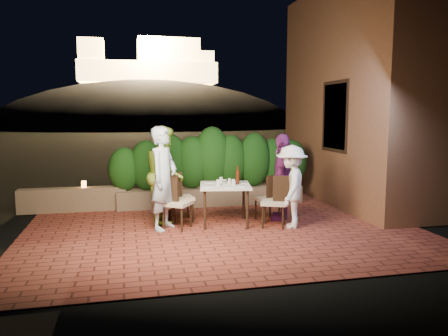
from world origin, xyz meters
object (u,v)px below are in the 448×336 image
object	(u,v)px
dining_table	(225,204)
chair_left_back	(181,197)
bowl	(222,181)
diner_white	(291,187)
chair_right_back	(267,198)
beer_bottle	(238,175)
diner_purple	(282,177)
chair_left_front	(177,202)
chair_right_front	(274,201)
diner_green	(164,174)
diner_blue	(163,178)
parapet_lamp	(84,184)

from	to	relation	value
dining_table	chair_left_back	size ratio (longest dim) A/B	0.97
bowl	dining_table	bearing A→B (deg)	-92.52
bowl	diner_white	bearing A→B (deg)	-36.60
dining_table	chair_right_back	bearing A→B (deg)	7.10
bowl	chair_right_back	size ratio (longest dim) A/B	0.19
chair_left_back	diner_white	distance (m)	2.12
beer_bottle	diner_purple	size ratio (longest dim) A/B	0.21
chair_left_front	chair_right_front	xyz separation A→B (m)	(1.74, -0.27, -0.01)
dining_table	diner_purple	size ratio (longest dim) A/B	0.55
bowl	chair_left_back	size ratio (longest dim) A/B	0.18
beer_bottle	diner_green	bearing A→B (deg)	160.27
chair_left_back	diner_blue	xyz separation A→B (m)	(-0.38, -0.52, 0.45)
dining_table	chair_right_back	world-z (taller)	chair_right_back
chair_right_front	diner_green	bearing A→B (deg)	-0.44
dining_table	bowl	world-z (taller)	bowl
chair_left_front	diner_white	bearing A→B (deg)	24.22
chair_left_back	diner_green	distance (m)	0.54
beer_bottle	diner_purple	distance (m)	0.94
diner_purple	chair_left_front	bearing A→B (deg)	-53.87
chair_left_front	diner_green	world-z (taller)	diner_green
chair_left_back	chair_left_front	bearing A→B (deg)	-111.96
bowl	parapet_lamp	distance (m)	3.07
parapet_lamp	diner_green	bearing A→B (deg)	-39.22
diner_blue	diner_purple	size ratio (longest dim) A/B	1.10
dining_table	chair_left_back	bearing A→B (deg)	151.89
chair_right_back	dining_table	bearing A→B (deg)	-5.11
chair_left_front	parapet_lamp	distance (m)	2.59
dining_table	diner_white	distance (m)	1.28
bowl	diner_green	size ratio (longest dim) A/B	0.09
chair_left_back	chair_right_front	xyz separation A→B (m)	(1.60, -0.80, -0.00)
chair_left_back	diner_white	bearing A→B (deg)	-33.04
diner_purple	parapet_lamp	world-z (taller)	diner_purple
chair_right_back	diner_white	distance (m)	0.72
beer_bottle	bowl	distance (m)	0.43
beer_bottle	chair_right_front	size ratio (longest dim) A/B	0.36
chair_left_front	chair_left_back	world-z (taller)	chair_left_front
diner_white	diner_purple	size ratio (longest dim) A/B	0.89
chair_right_front	bowl	bearing A→B (deg)	-17.62
diner_purple	chair_right_front	bearing A→B (deg)	-4.90
diner_green	parapet_lamp	xyz separation A→B (m)	(-1.60, 1.30, -0.35)
chair_left_front	chair_right_back	distance (m)	1.80
parapet_lamp	bowl	bearing A→B (deg)	-28.27
dining_table	diner_green	bearing A→B (deg)	156.39
beer_bottle	chair_left_front	size ratio (longest dim) A/B	0.35
chair_left_back	diner_white	xyz separation A→B (m)	(1.89, -0.91, 0.27)
diner_purple	beer_bottle	bearing A→B (deg)	-53.57
chair_right_back	diner_purple	xyz separation A→B (m)	(0.30, -0.00, 0.41)
dining_table	parapet_lamp	size ratio (longest dim) A/B	6.58
chair_right_front	chair_right_back	distance (m)	0.50
chair_right_front	diner_blue	bearing A→B (deg)	15.83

